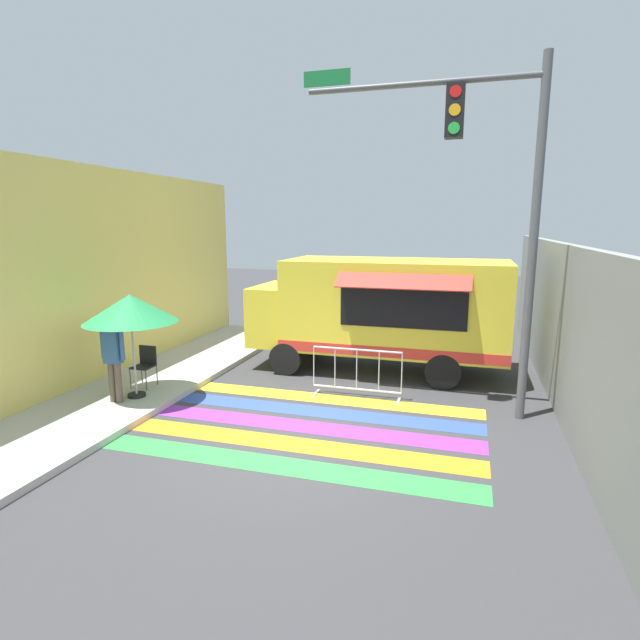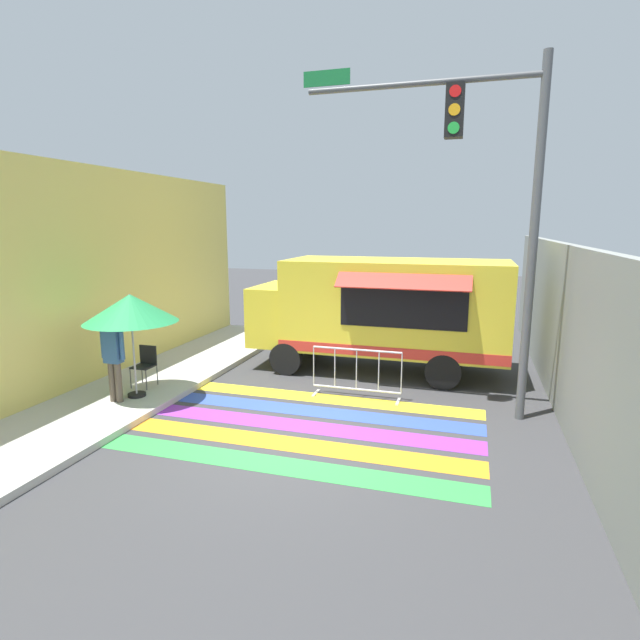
{
  "view_description": "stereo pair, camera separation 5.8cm",
  "coord_description": "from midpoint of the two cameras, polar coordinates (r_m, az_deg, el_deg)",
  "views": [
    {
      "loc": [
        2.72,
        -7.53,
        3.61
      ],
      "look_at": [
        -0.37,
        2.86,
        1.52
      ],
      "focal_mm": 28.0,
      "sensor_mm": 36.0,
      "label": 1
    },
    {
      "loc": [
        2.78,
        -7.52,
        3.61
      ],
      "look_at": [
        -0.37,
        2.86,
        1.52
      ],
      "focal_mm": 28.0,
      "sensor_mm": 36.0,
      "label": 2
    }
  ],
  "objects": [
    {
      "name": "ground_plane",
      "position": [
        8.78,
        -3.01,
        -13.35
      ],
      "size": [
        60.0,
        60.0,
        0.0
      ],
      "primitive_type": "plane",
      "color": "#38383A"
    },
    {
      "name": "sidewalk_left",
      "position": [
        11.43,
        -28.07,
        -8.49
      ],
      "size": [
        4.4,
        16.0,
        0.13
      ],
      "color": "#B7B5AD",
      "rests_on": "ground_plane"
    },
    {
      "name": "building_left_facade",
      "position": [
        11.12,
        -30.14,
        3.41
      ],
      "size": [
        0.25,
        16.0,
        4.88
      ],
      "color": "#E5D166",
      "rests_on": "ground_plane"
    },
    {
      "name": "concrete_wall_right",
      "position": [
        10.87,
        26.25,
        -0.81
      ],
      "size": [
        0.2,
        16.0,
        3.23
      ],
      "color": "gray",
      "rests_on": "ground_plane"
    },
    {
      "name": "crosswalk_painted",
      "position": [
        9.25,
        -1.84,
        -12.02
      ],
      "size": [
        6.4,
        3.6,
        0.01
      ],
      "color": "green",
      "rests_on": "ground_plane"
    },
    {
      "name": "food_truck",
      "position": [
        12.36,
        6.58,
        1.43
      ],
      "size": [
        6.19,
        2.71,
        2.76
      ],
      "color": "yellow",
      "rests_on": "ground_plane"
    },
    {
      "name": "traffic_signal_pole",
      "position": [
        9.64,
        18.88,
        14.99
      ],
      "size": [
        4.33,
        0.29,
        6.44
      ],
      "color": "#515456",
      "rests_on": "ground_plane"
    },
    {
      "name": "patio_umbrella",
      "position": [
        10.6,
        -20.69,
        1.23
      ],
      "size": [
        1.84,
        1.84,
        2.12
      ],
      "color": "black",
      "rests_on": "sidewalk_left"
    },
    {
      "name": "folding_chair",
      "position": [
        11.53,
        -19.17,
        -4.55
      ],
      "size": [
        0.42,
        0.42,
        0.87
      ],
      "rotation": [
        0.0,
        0.0,
        0.34
      ],
      "color": "#4C4C51",
      "rests_on": "sidewalk_left"
    },
    {
      "name": "vendor_person",
      "position": [
        10.59,
        -22.42,
        -3.63
      ],
      "size": [
        0.53,
        0.23,
        1.71
      ],
      "rotation": [
        0.0,
        0.0,
        0.22
      ],
      "color": "brown",
      "rests_on": "sidewalk_left"
    },
    {
      "name": "barricade_front",
      "position": [
        10.52,
        4.34,
        -6.17
      ],
      "size": [
        1.9,
        0.44,
        1.07
      ],
      "color": "#B7BABF",
      "rests_on": "ground_plane"
    }
  ]
}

